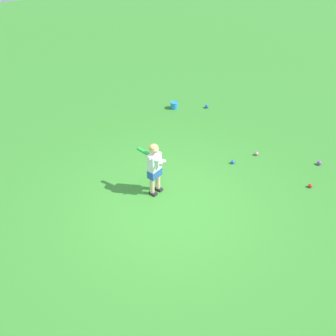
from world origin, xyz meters
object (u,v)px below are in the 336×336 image
Objects in this scene: play_ball_center_lawn at (257,154)px; play_ball_by_bucket at (310,186)px; play_ball_behind_batter at (207,106)px; play_ball_midfield at (319,163)px; toy_bucket at (174,105)px; child_batter at (154,165)px; play_ball_far_left at (233,162)px.

play_ball_by_bucket is at bearing 2.82° from play_ball_center_lawn.
play_ball_midfield is (3.44, 0.32, -0.00)m from play_ball_behind_batter.
toy_bucket is (-3.92, -1.09, 0.05)m from play_ball_midfield.
play_ball_center_lawn is 0.91× the size of play_ball_midfield.
play_ball_behind_batter is 0.46× the size of toy_bucket.
child_batter is 3.62m from toy_bucket.
play_ball_behind_batter reaches higher than play_ball_by_bucket.
play_ball_behind_batter is (-2.25, 3.09, -0.60)m from child_batter.
play_ball_midfield is (1.01, 0.85, 0.00)m from play_ball_center_lawn.
play_ball_far_left is 0.91× the size of play_ball_midfield.
play_ball_behind_batter reaches higher than play_ball_midfield.
play_ball_behind_batter is 1.09× the size of play_ball_midfield.
toy_bucket reaches higher than play_ball_behind_batter.
child_batter is 2.00m from play_ball_far_left.
toy_bucket is at bearing 171.63° from play_ball_far_left.
play_ball_far_left is (2.38, -1.19, -0.01)m from play_ball_behind_batter.
play_ball_center_lawn is 1.03× the size of play_ball_by_bucket.
play_ball_far_left is 1.85m from play_ball_midfield.
play_ball_midfield is at bearing 116.65° from play_ball_by_bucket.
child_batter is 12.89× the size of play_ball_far_left.
play_ball_behind_batter is at bearing 153.49° from play_ball_far_left.
play_ball_center_lawn is at bearing 4.60° from toy_bucket.
child_batter is 5.00× the size of toy_bucket.
child_batter is at bearing -94.20° from play_ball_center_lawn.
play_ball_by_bucket is (1.40, 0.07, -0.00)m from play_ball_center_lawn.
play_ball_center_lawn is at bearing -139.74° from play_ball_midfield.
child_batter is 11.77× the size of play_ball_midfield.
toy_bucket reaches higher than play_ball_midfield.
play_ball_far_left is at bearing -26.51° from play_ball_behind_batter.
play_ball_center_lawn and play_ball_far_left have the same top height.
play_ball_midfield is at bearing 5.34° from play_ball_behind_batter.
play_ball_midfield is 0.42× the size of toy_bucket.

